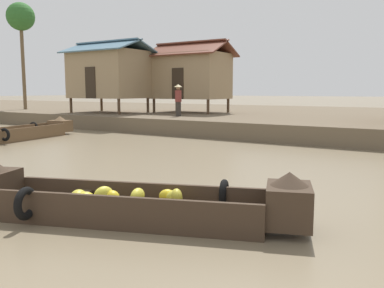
% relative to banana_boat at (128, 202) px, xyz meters
% --- Properties ---
extents(ground_plane, '(300.00, 300.00, 0.00)m').
position_rel_banana_boat_xyz_m(ground_plane, '(-0.61, 5.66, -0.32)').
color(ground_plane, '#7A6B51').
extents(riverbank_strip, '(160.00, 20.00, 0.76)m').
position_rel_banana_boat_xyz_m(riverbank_strip, '(-0.61, 20.48, 0.06)').
color(riverbank_strip, brown).
rests_on(riverbank_strip, ground).
extents(banana_boat, '(5.58, 2.78, 0.91)m').
position_rel_banana_boat_xyz_m(banana_boat, '(0.00, 0.00, 0.00)').
color(banana_boat, '#3D2D21').
rests_on(banana_boat, ground).
extents(cargo_boat_upstream, '(2.33, 5.78, 0.87)m').
position_rel_banana_boat_xyz_m(cargo_boat_upstream, '(-11.32, 5.89, -0.02)').
color(cargo_boat_upstream, brown).
rests_on(cargo_boat_upstream, ground).
extents(stilt_house_left, '(5.02, 3.47, 4.30)m').
position_rel_banana_boat_xyz_m(stilt_house_left, '(-13.44, 13.51, 2.79)').
color(stilt_house_left, '#4C3826').
rests_on(stilt_house_left, riverbank_strip).
extents(stilt_house_mid_left, '(4.96, 3.33, 4.29)m').
position_rel_banana_boat_xyz_m(stilt_house_mid_left, '(-9.35, 16.38, 2.71)').
color(stilt_house_mid_left, '#4C3826').
rests_on(stilt_house_mid_left, riverbank_strip).
extents(palm_tree_near, '(1.93, 1.93, 7.43)m').
position_rel_banana_boat_xyz_m(palm_tree_near, '(-21.62, 13.44, 6.75)').
color(palm_tree_near, brown).
rests_on(palm_tree_near, riverbank_strip).
extents(vendor_person, '(0.44, 0.44, 1.66)m').
position_rel_banana_boat_xyz_m(vendor_person, '(-7.91, 12.90, 1.36)').
color(vendor_person, '#332D28').
rests_on(vendor_person, riverbank_strip).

